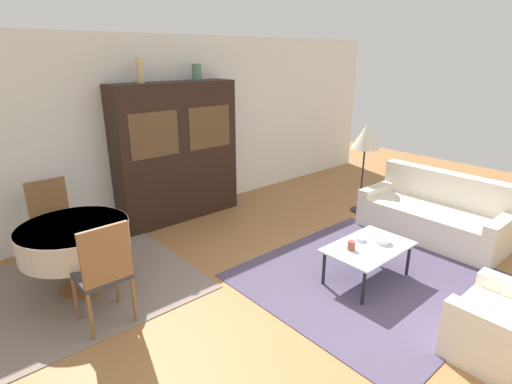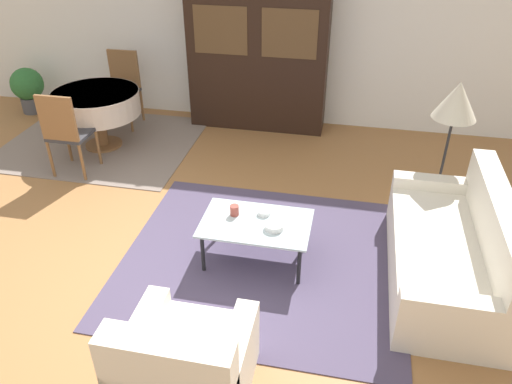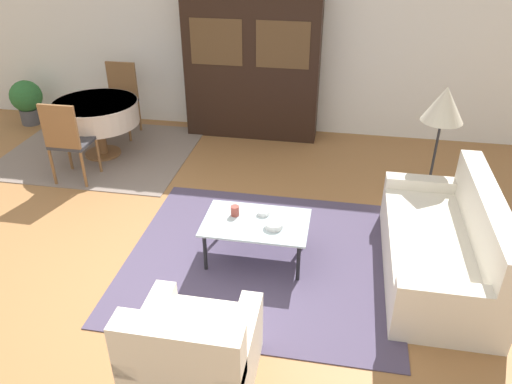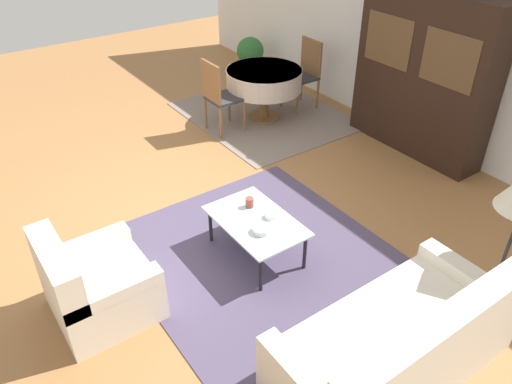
{
  "view_description": "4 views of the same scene",
  "coord_description": "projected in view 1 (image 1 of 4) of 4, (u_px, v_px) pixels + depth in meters",
  "views": [
    {
      "loc": [
        -2.6,
        -1.81,
        2.43
      ],
      "look_at": [
        0.2,
        1.4,
        0.95
      ],
      "focal_mm": 28.0,
      "sensor_mm": 36.0,
      "label": 1
    },
    {
      "loc": [
        1.68,
        -3.23,
        3.05
      ],
      "look_at": [
        0.93,
        0.35,
        0.75
      ],
      "focal_mm": 35.0,
      "sensor_mm": 36.0,
      "label": 2
    },
    {
      "loc": [
        1.63,
        -3.48,
        3.02
      ],
      "look_at": [
        0.93,
        0.35,
        0.75
      ],
      "focal_mm": 35.0,
      "sensor_mm": 36.0,
      "label": 3
    },
    {
      "loc": [
        4.03,
        -1.84,
        3.3
      ],
      "look_at": [
        0.93,
        0.35,
        0.75
      ],
      "focal_mm": 35.0,
      "sensor_mm": 36.0,
      "label": 4
    }
  ],
  "objects": [
    {
      "name": "ground_plane",
      "position": [
        339.0,
        330.0,
        3.7
      ],
      "size": [
        14.0,
        14.0,
        0.0
      ],
      "primitive_type": "plane",
      "color": "#9E6B3D"
    },
    {
      "name": "wall_back",
      "position": [
        146.0,
        132.0,
        5.84
      ],
      "size": [
        10.0,
        0.06,
        2.7
      ],
      "color": "white",
      "rests_on": "ground_plane"
    },
    {
      "name": "area_rug",
      "position": [
        368.0,
        277.0,
        4.58
      ],
      "size": [
        2.61,
        2.38,
        0.01
      ],
      "color": "#4C425B",
      "rests_on": "ground_plane"
    },
    {
      "name": "dining_rug",
      "position": [
        73.0,
        289.0,
        4.35
      ],
      "size": [
        2.49,
        2.08,
        0.01
      ],
      "color": "gray",
      "rests_on": "ground_plane"
    },
    {
      "name": "couch",
      "position": [
        435.0,
        215.0,
        5.56
      ],
      "size": [
        0.89,
        1.88,
        0.86
      ],
      "rotation": [
        0.0,
        0.0,
        1.57
      ],
      "color": "silver",
      "rests_on": "ground_plane"
    },
    {
      "name": "coffee_table",
      "position": [
        368.0,
        249.0,
        4.4
      ],
      "size": [
        0.99,
        0.63,
        0.42
      ],
      "color": "black",
      "rests_on": "area_rug"
    },
    {
      "name": "display_cabinet",
      "position": [
        177.0,
        153.0,
        5.96
      ],
      "size": [
        1.89,
        0.45,
        2.06
      ],
      "color": "black",
      "rests_on": "ground_plane"
    },
    {
      "name": "dining_table",
      "position": [
        75.0,
        239.0,
        4.14
      ],
      "size": [
        1.11,
        1.11,
        0.75
      ],
      "color": "brown",
      "rests_on": "dining_rug"
    },
    {
      "name": "dining_chair_near",
      "position": [
        104.0,
        269.0,
        3.59
      ],
      "size": [
        0.44,
        0.44,
        1.03
      ],
      "color": "brown",
      "rests_on": "dining_rug"
    },
    {
      "name": "dining_chair_far",
      "position": [
        53.0,
        219.0,
        4.7
      ],
      "size": [
        0.44,
        0.44,
        1.03
      ],
      "rotation": [
        0.0,
        0.0,
        3.14
      ],
      "color": "brown",
      "rests_on": "dining_rug"
    },
    {
      "name": "floor_lamp",
      "position": [
        366.0,
        139.0,
        6.14
      ],
      "size": [
        0.43,
        0.43,
        1.41
      ],
      "color": "black",
      "rests_on": "ground_plane"
    },
    {
      "name": "cup",
      "position": [
        351.0,
        245.0,
        4.29
      ],
      "size": [
        0.08,
        0.08,
        0.1
      ],
      "color": "#9E4238",
      "rests_on": "coffee_table"
    },
    {
      "name": "bowl",
      "position": [
        383.0,
        241.0,
        4.45
      ],
      "size": [
        0.17,
        0.17,
        0.05
      ],
      "color": "white",
      "rests_on": "coffee_table"
    },
    {
      "name": "bowl_small",
      "position": [
        361.0,
        239.0,
        4.51
      ],
      "size": [
        0.12,
        0.12,
        0.04
      ],
      "color": "white",
      "rests_on": "coffee_table"
    },
    {
      "name": "vase_tall",
      "position": [
        140.0,
        70.0,
        5.28
      ],
      "size": [
        0.1,
        0.1,
        0.33
      ],
      "color": "tan",
      "rests_on": "display_cabinet"
    },
    {
      "name": "vase_short",
      "position": [
        197.0,
        72.0,
        5.85
      ],
      "size": [
        0.14,
        0.14,
        0.24
      ],
      "color": "#4C7A60",
      "rests_on": "display_cabinet"
    }
  ]
}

